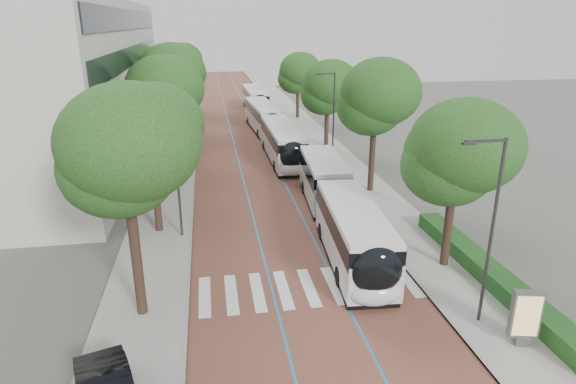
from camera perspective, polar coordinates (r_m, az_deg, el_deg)
name	(u,v)px	position (r m, az deg, el deg)	size (l,w,h in m)	color
ground	(309,299)	(22.99, 2.50, -12.54)	(160.00, 160.00, 0.00)	#51544C
road	(242,126)	(60.42, -5.42, 7.79)	(11.00, 140.00, 0.02)	brown
sidewalk_left	(181,128)	(60.35, -12.60, 7.45)	(4.00, 140.00, 0.12)	gray
sidewalk_right	(302,124)	(61.39, 1.64, 8.10)	(4.00, 140.00, 0.12)	gray
kerb_left	(197,127)	(60.28, -10.78, 7.56)	(0.20, 140.00, 0.14)	gray
kerb_right	(287,124)	(61.06, -0.13, 8.05)	(0.20, 140.00, 0.14)	gray
zebra_crossing	(309,287)	(23.84, 2.48, -11.19)	(10.55, 3.60, 0.01)	silver
lane_line_left	(229,126)	(60.33, -6.95, 7.73)	(0.12, 126.00, 0.01)	#2270AA
lane_line_right	(255,125)	(60.55, -3.90, 7.87)	(0.12, 126.00, 0.01)	#2270AA
office_building	(33,83)	(49.72, -27.97, 11.31)	(18.11, 40.00, 14.00)	#A5A299
hedge	(490,273)	(25.98, 22.81, -8.85)	(1.20, 14.00, 0.80)	#164118
streetlight_near	(490,219)	(20.70, 22.79, -2.96)	(1.82, 0.20, 8.00)	#323335
streetlight_far	(332,111)	(43.07, 5.21, 9.57)	(1.82, 0.20, 8.00)	#323335
lamp_post_left	(177,171)	(28.27, -13.02, 2.41)	(0.14, 0.14, 8.00)	#323335
trees_left	(169,88)	(45.23, -13.97, 11.91)	(6.32, 60.50, 9.90)	black
trees_right	(345,96)	(43.00, 6.74, 11.23)	(5.73, 47.47, 9.34)	black
lead_bus	(339,208)	(29.03, 6.05, -1.94)	(3.80, 18.53, 3.20)	black
bus_queued_0	(283,144)	(44.28, -0.64, 5.70)	(2.60, 12.41, 3.20)	silver
bus_queued_1	(264,118)	(56.85, -2.92, 8.77)	(3.22, 12.52, 3.20)	silver
bus_queued_2	(255,100)	(70.34, -3.88, 10.82)	(2.73, 12.44, 3.20)	silver
ad_panel	(525,317)	(21.42, 26.30, -13.11)	(1.19, 0.56, 2.38)	#59595B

